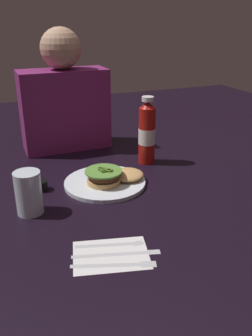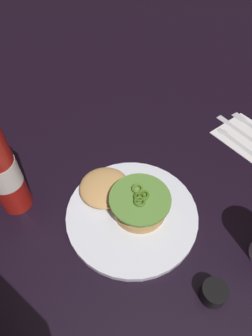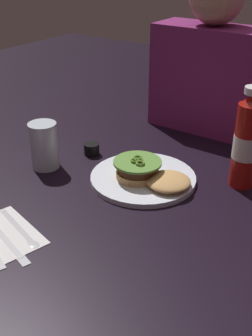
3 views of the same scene
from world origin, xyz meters
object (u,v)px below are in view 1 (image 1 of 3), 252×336
Objects in this scene: ketchup_bottle at (147,133)px; fork_utensil at (121,264)px; dinner_plate at (105,183)px; spoon_utensil at (121,243)px; diner_person at (64,99)px; water_glass at (29,193)px; butter_knife at (122,253)px; condiment_cup at (41,185)px; burger_sandwich at (113,176)px; napkin at (111,255)px.

ketchup_bottle is 1.34× the size of fork_utensil.
spoon_utensil is (-0.08, -0.34, -0.00)m from dinner_plate.
water_glass is at bearing -114.53° from diner_person.
water_glass is 0.34m from butter_knife.
condiment_cup is at bearing -168.42° from ketchup_bottle.
ketchup_bottle is at bearing 30.69° from dinner_plate.
ketchup_bottle is 1.22× the size of butter_knife.
butter_knife is (-0.09, -0.38, -0.00)m from dinner_plate.
dinner_plate is 0.56× the size of diner_person.
dinner_plate is 1.33× the size of burger_sandwich.
dinner_plate is 0.35m from spoon_utensil.
water_glass reaches higher than condiment_cup.
water_glass is 0.31m from spoon_utensil.
diner_person is at bearing 83.78° from napkin.
ketchup_bottle is at bearing 36.07° from burger_sandwich.
condiment_cup reaches higher than napkin.
fork_utensil is (0.10, -0.46, -0.01)m from condiment_cup.
fork_utensil is at bearing -104.24° from dinner_plate.
diner_person is (0.08, 0.83, 0.21)m from fork_utensil.
spoon_utensil is 0.35× the size of diner_person.
diner_person reaches higher than condiment_cup.
burger_sandwich is at bearing 72.90° from spoon_utensil.
spoon_utensil is (0.18, -0.25, -0.06)m from water_glass.
condiment_cup reaches higher than spoon_utensil.
water_glass reaches higher than dinner_plate.
diner_person is (0.23, 0.51, 0.15)m from water_glass.
butter_knife reaches higher than napkin.
fork_utensil is 0.92× the size of butter_knife.
butter_knife and spoon_utensil have the same top height.
burger_sandwich is at bearing -83.06° from diner_person.
condiment_cup is 0.09× the size of diner_person.
burger_sandwich is 0.42m from fork_utensil.
dinner_plate is at bearing 19.57° from water_glass.
ketchup_bottle is at bearing 24.85° from water_glass.
ketchup_bottle is 1.43× the size of napkin.
water_glass is at bearing 117.80° from napkin.
fork_utensil is (0.15, -0.32, -0.06)m from water_glass.
spoon_utensil is (0.01, 0.04, -0.00)m from butter_knife.
water_glass is 0.26× the size of diner_person.
water_glass is at bearing -160.43° from dinner_plate.
ketchup_bottle reaches higher than napkin.
diner_person is at bearing 85.68° from butter_knife.
condiment_cup reaches higher than butter_knife.
ketchup_bottle is 5.73× the size of condiment_cup.
butter_knife is at bearing -58.90° from water_glass.
dinner_plate is at bearing 154.44° from burger_sandwich.
diner_person is (0.09, 0.79, 0.21)m from napkin.
spoon_utensil is at bearing 69.35° from fork_utensil.
ketchup_bottle reaches higher than fork_utensil.
diner_person reaches higher than fork_utensil.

